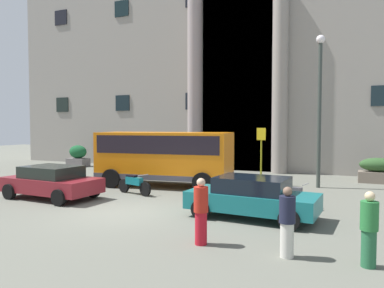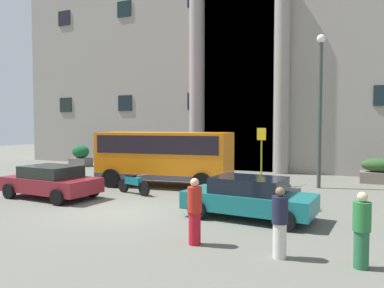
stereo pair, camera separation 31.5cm
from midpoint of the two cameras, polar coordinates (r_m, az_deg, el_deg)
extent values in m
cube|color=#606157|center=(13.05, -11.49, -10.56)|extent=(80.00, 64.00, 0.12)
cube|color=gray|center=(29.80, 8.91, 17.53)|extent=(36.07, 9.00, 21.03)
cube|color=black|center=(24.68, 6.52, 9.44)|extent=(4.74, 0.12, 11.58)
cylinder|color=gray|center=(25.37, 0.05, 9.28)|extent=(0.96, 0.96, 11.58)
cylinder|color=gray|center=(23.71, 13.00, 9.66)|extent=(0.96, 0.96, 11.58)
cube|color=black|center=(31.93, -19.57, 5.70)|extent=(1.19, 0.08, 1.16)
cube|color=black|center=(28.32, -10.95, 6.20)|extent=(1.19, 0.08, 1.16)
cube|color=black|center=(25.53, -0.12, 6.62)|extent=(1.19, 0.08, 1.16)
cube|color=black|center=(23.45, 26.90, 6.64)|extent=(1.19, 0.08, 1.16)
cube|color=black|center=(33.03, -19.78, 17.81)|extent=(1.19, 0.08, 1.16)
cube|color=black|center=(29.56, -11.08, 19.75)|extent=(1.19, 0.08, 1.16)
cube|color=orange|center=(18.08, -4.71, -1.65)|extent=(6.61, 3.17, 2.17)
cube|color=black|center=(18.04, -4.71, 0.06)|extent=(6.24, 3.15, 0.84)
cube|color=black|center=(17.16, 5.04, -0.70)|extent=(0.30, 2.04, 1.05)
cube|color=#48454E|center=(18.18, -4.69, -4.68)|extent=(6.62, 3.21, 0.24)
cylinder|color=black|center=(18.68, 3.09, -4.84)|extent=(0.93, 0.38, 0.90)
cylinder|color=black|center=(16.35, 1.06, -5.95)|extent=(0.93, 0.38, 0.90)
cylinder|color=black|center=(20.20, -9.34, -4.30)|extent=(0.93, 0.38, 0.90)
cylinder|color=black|center=(18.06, -12.75, -5.18)|extent=(0.93, 0.38, 0.90)
cylinder|color=#999C19|center=(18.61, 10.10, -1.99)|extent=(0.08, 0.08, 2.79)
cube|color=yellow|center=(18.52, 10.11, 1.52)|extent=(0.44, 0.03, 0.60)
cube|color=#726558|center=(21.36, 26.30, -4.61)|extent=(1.89, 1.00, 0.58)
ellipsoid|color=#2B4E26|center=(21.29, 26.34, -2.88)|extent=(1.81, 0.90, 0.72)
cube|color=#655F5F|center=(28.13, -17.41, -2.70)|extent=(1.47, 0.94, 0.58)
ellipsoid|color=#165029|center=(28.07, -17.43, -1.14)|extent=(1.41, 0.85, 0.95)
cube|color=gray|center=(23.15, -2.56, -3.88)|extent=(1.60, 0.97, 0.47)
ellipsoid|color=#204D23|center=(23.08, -2.56, -2.33)|extent=(1.53, 0.88, 0.78)
cube|color=#15676B|center=(12.08, 8.46, -8.66)|extent=(4.19, 2.07, 0.56)
cube|color=black|center=(11.99, 8.48, -6.21)|extent=(2.31, 1.72, 0.49)
cylinder|color=black|center=(12.61, 15.84, -9.36)|extent=(0.63, 0.25, 0.62)
cylinder|color=black|center=(10.92, 13.89, -11.24)|extent=(0.63, 0.25, 0.62)
cylinder|color=black|center=(13.44, 4.06, -8.50)|extent=(0.63, 0.25, 0.62)
cylinder|color=black|center=(11.87, 0.58, -10.02)|extent=(0.63, 0.25, 0.62)
cube|color=maroon|center=(16.20, -21.28, -5.84)|extent=(4.10, 2.08, 0.58)
cube|color=black|center=(16.13, -21.31, -4.00)|extent=(2.25, 1.75, 0.47)
cylinder|color=black|center=(15.92, -15.47, -6.81)|extent=(0.63, 0.24, 0.62)
cylinder|color=black|center=(14.63, -20.38, -7.73)|extent=(0.63, 0.24, 0.62)
cylinder|color=black|center=(17.85, -21.98, -5.87)|extent=(0.63, 0.24, 0.62)
cylinder|color=black|center=(16.71, -26.77, -6.56)|extent=(0.63, 0.24, 0.62)
cylinder|color=black|center=(13.75, 16.83, -8.39)|extent=(0.61, 0.25, 0.60)
cylinder|color=black|center=(14.33, 11.40, -7.88)|extent=(0.61, 0.27, 0.60)
cube|color=#4F4E55|center=(13.98, 14.07, -7.01)|extent=(0.95, 0.47, 0.32)
cube|color=black|center=(14.02, 13.41, -6.23)|extent=(0.55, 0.33, 0.12)
cylinder|color=#A5A5A8|center=(13.70, 16.41, -5.97)|extent=(0.17, 0.54, 0.03)
cylinder|color=black|center=(15.71, -7.78, -6.89)|extent=(0.60, 0.27, 0.60)
cylinder|color=black|center=(16.75, -10.94, -6.31)|extent=(0.61, 0.29, 0.60)
cube|color=#126771|center=(16.18, -9.42, -5.62)|extent=(0.91, 0.49, 0.32)
cube|color=black|center=(16.29, -9.84, -4.92)|extent=(0.56, 0.34, 0.12)
cylinder|color=#A5A5A8|center=(15.71, -8.06, -4.76)|extent=(0.19, 0.53, 0.03)
cylinder|color=#B51623|center=(9.43, 0.40, -12.82)|extent=(0.30, 0.30, 0.82)
cylinder|color=#B42418|center=(9.26, 0.41, -8.52)|extent=(0.36, 0.36, 0.63)
sphere|color=#D9B08E|center=(9.19, 0.41, -5.93)|extent=(0.22, 0.22, 0.22)
cylinder|color=beige|center=(8.80, 13.36, -14.18)|extent=(0.30, 0.30, 0.78)
cylinder|color=#1B1E32|center=(8.62, 13.41, -9.77)|extent=(0.36, 0.36, 0.60)
sphere|color=brown|center=(8.54, 13.44, -7.10)|extent=(0.21, 0.21, 0.21)
cylinder|color=#25613C|center=(8.77, 24.55, -14.41)|extent=(0.30, 0.30, 0.78)
cylinder|color=#267035|center=(8.59, 24.65, -9.99)|extent=(0.36, 0.36, 0.60)
sphere|color=#D7B98C|center=(8.51, 24.70, -7.32)|extent=(0.21, 0.21, 0.21)
cylinder|color=#363E39|center=(18.47, 18.51, 4.09)|extent=(0.18, 0.18, 6.80)
sphere|color=white|center=(18.89, 18.69, 15.00)|extent=(0.40, 0.40, 0.40)
camera|label=1|loc=(0.16, -90.50, -0.03)|focal=34.71mm
camera|label=2|loc=(0.16, 89.50, 0.03)|focal=34.71mm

